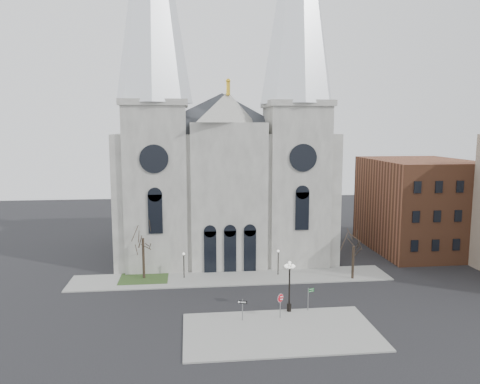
{
  "coord_description": "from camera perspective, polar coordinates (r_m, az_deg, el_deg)",
  "views": [
    {
      "loc": [
        -5.37,
        -45.59,
        18.96
      ],
      "look_at": [
        0.68,
        8.0,
        11.42
      ],
      "focal_mm": 35.0,
      "sensor_mm": 36.0,
      "label": 1
    }
  ],
  "objects": [
    {
      "name": "one_way_sign",
      "position": [
        47.0,
        0.31,
        -13.75
      ],
      "size": [
        0.9,
        0.29,
        2.12
      ],
      "rotation": [
        0.0,
        0.0,
        -0.28
      ],
      "color": "slate",
      "rests_on": "sidewalk_near"
    },
    {
      "name": "sidewalk_near",
      "position": [
        45.55,
        4.94,
        -16.58
      ],
      "size": [
        18.0,
        10.0,
        0.14
      ],
      "primitive_type": "cube",
      "color": "gray",
      "rests_on": "ground"
    },
    {
      "name": "sidewalk_far",
      "position": [
        59.9,
        -0.99,
        -10.43
      ],
      "size": [
        40.0,
        6.0,
        0.14
      ],
      "primitive_type": "cube",
      "color": "gray",
      "rests_on": "ground"
    },
    {
      "name": "cathedral",
      "position": [
        68.66,
        -1.98,
        7.55
      ],
      "size": [
        33.0,
        26.66,
        54.0
      ],
      "color": "gray",
      "rests_on": "ground"
    },
    {
      "name": "ground",
      "position": [
        49.67,
        0.26,
        -14.49
      ],
      "size": [
        160.0,
        160.0,
        0.0
      ],
      "primitive_type": "plane",
      "color": "black",
      "rests_on": "ground"
    },
    {
      "name": "bg_building_brick",
      "position": [
        77.22,
        20.92,
        -1.48
      ],
      "size": [
        14.0,
        18.0,
        14.0
      ],
      "primitive_type": "cube",
      "color": "brown",
      "rests_on": "ground"
    },
    {
      "name": "ped_lamp_left",
      "position": [
        59.47,
        -6.87,
        -8.34
      ],
      "size": [
        0.32,
        0.32,
        3.26
      ],
      "color": "black",
      "rests_on": "sidewalk_far"
    },
    {
      "name": "stop_sign",
      "position": [
        47.64,
        4.94,
        -13.04
      ],
      "size": [
        0.87,
        0.27,
        2.49
      ],
      "rotation": [
        0.0,
        0.0,
        0.28
      ],
      "color": "slate",
      "rests_on": "sidewalk_near"
    },
    {
      "name": "globe_lamp",
      "position": [
        48.75,
        6.05,
        -10.61
      ],
      "size": [
        1.4,
        1.4,
        5.31
      ],
      "rotation": [
        0.0,
        0.0,
        -0.27
      ],
      "color": "black",
      "rests_on": "sidewalk_near"
    },
    {
      "name": "grass_patch",
      "position": [
        60.87,
        -11.62,
        -10.27
      ],
      "size": [
        6.0,
        5.0,
        0.18
      ],
      "primitive_type": "cube",
      "color": "#2B431C",
      "rests_on": "ground"
    },
    {
      "name": "street_name_sign",
      "position": [
        49.9,
        8.38,
        -12.57
      ],
      "size": [
        0.72,
        0.33,
        2.38
      ],
      "rotation": [
        0.0,
        0.0,
        0.39
      ],
      "color": "slate",
      "rests_on": "sidewalk_near"
    },
    {
      "name": "tree_right",
      "position": [
        60.04,
        13.68,
        -6.24
      ],
      "size": [
        3.2,
        3.2,
        6.0
      ],
      "color": "black",
      "rests_on": "ground"
    },
    {
      "name": "ped_lamp_right",
      "position": [
        60.54,
        4.68,
        -8.02
      ],
      "size": [
        0.32,
        0.32,
        3.26
      ],
      "color": "black",
      "rests_on": "sidewalk_far"
    },
    {
      "name": "tree_left",
      "position": [
        59.39,
        -11.76,
        -5.23
      ],
      "size": [
        3.2,
        3.2,
        7.5
      ],
      "color": "black",
      "rests_on": "ground"
    }
  ]
}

